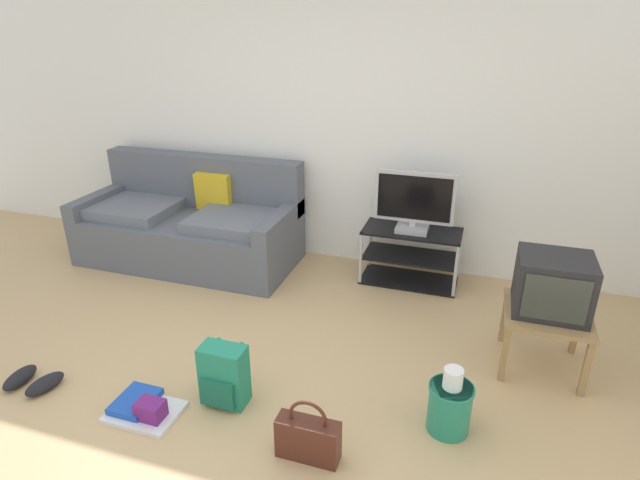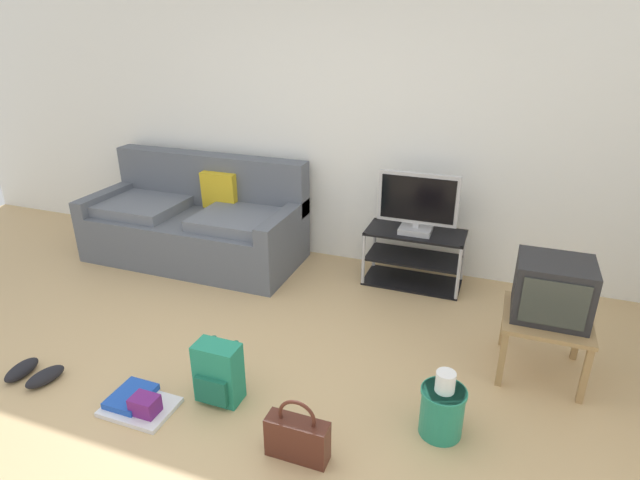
# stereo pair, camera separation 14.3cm
# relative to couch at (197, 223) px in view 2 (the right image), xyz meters

# --- Properties ---
(ground_plane) EXTENTS (9.00, 9.80, 0.02)m
(ground_plane) POSITION_rel_couch_xyz_m (1.27, -1.92, -0.36)
(ground_plane) COLOR tan
(wall_back) EXTENTS (9.00, 0.10, 2.70)m
(wall_back) POSITION_rel_couch_xyz_m (1.27, 0.53, 1.00)
(wall_back) COLOR white
(wall_back) RESTS_ON ground_plane
(couch) EXTENTS (2.07, 0.94, 0.97)m
(couch) POSITION_rel_couch_xyz_m (0.00, 0.00, 0.00)
(couch) COLOR #565B66
(couch) RESTS_ON ground_plane
(tv_stand) EXTENTS (0.85, 0.41, 0.50)m
(tv_stand) POSITION_rel_couch_xyz_m (2.12, 0.17, -0.10)
(tv_stand) COLOR black
(tv_stand) RESTS_ON ground_plane
(flat_tv) EXTENTS (0.68, 0.22, 0.53)m
(flat_tv) POSITION_rel_couch_xyz_m (2.12, 0.15, 0.41)
(flat_tv) COLOR #B2B2B7
(flat_tv) RESTS_ON tv_stand
(side_table) EXTENTS (0.54, 0.54, 0.43)m
(side_table) POSITION_rel_couch_xyz_m (3.16, -0.80, 0.02)
(side_table) COLOR #9E7A4C
(side_table) RESTS_ON ground_plane
(crt_tv) EXTENTS (0.46, 0.41, 0.39)m
(crt_tv) POSITION_rel_couch_xyz_m (3.16, -0.78, 0.27)
(crt_tv) COLOR #232326
(crt_tv) RESTS_ON side_table
(backpack) EXTENTS (0.28, 0.23, 0.39)m
(backpack) POSITION_rel_couch_xyz_m (1.29, -1.79, -0.16)
(backpack) COLOR #238466
(backpack) RESTS_ON ground_plane
(handbag) EXTENTS (0.35, 0.12, 0.38)m
(handbag) POSITION_rel_couch_xyz_m (1.92, -2.05, -0.22)
(handbag) COLOR #4C2319
(handbag) RESTS_ON ground_plane
(cleaning_bucket) EXTENTS (0.26, 0.26, 0.42)m
(cleaning_bucket) POSITION_rel_couch_xyz_m (2.63, -1.60, -0.17)
(cleaning_bucket) COLOR #238466
(cleaning_bucket) RESTS_ON ground_plane
(sneakers_pair) EXTENTS (0.35, 0.28, 0.09)m
(sneakers_pair) POSITION_rel_couch_xyz_m (0.03, -2.06, -0.30)
(sneakers_pair) COLOR black
(sneakers_pair) RESTS_ON ground_plane
(floor_tray) EXTENTS (0.42, 0.32, 0.14)m
(floor_tray) POSITION_rel_couch_xyz_m (0.87, -2.05, -0.31)
(floor_tray) COLOR silver
(floor_tray) RESTS_ON ground_plane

